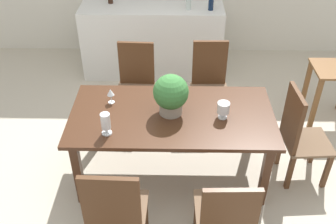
# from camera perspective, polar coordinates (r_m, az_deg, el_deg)

# --- Properties ---
(ground_plane) EXTENTS (7.04, 7.04, 0.00)m
(ground_plane) POSITION_cam_1_polar(r_m,az_deg,el_deg) (4.32, 0.56, -6.47)
(ground_plane) COLOR #BCB29E
(dining_table) EXTENTS (1.91, 0.98, 0.76)m
(dining_table) POSITION_cam_1_polar(r_m,az_deg,el_deg) (3.70, 0.58, -1.43)
(dining_table) COLOR #422616
(dining_table) RESTS_ON ground
(chair_near_right) EXTENTS (0.48, 0.46, 0.90)m
(chair_near_right) POSITION_cam_1_polar(r_m,az_deg,el_deg) (3.15, 8.54, -14.63)
(chair_near_right) COLOR #4C2D19
(chair_near_right) RESTS_ON ground
(chair_far_left) EXTENTS (0.46, 0.43, 0.98)m
(chair_far_left) POSITION_cam_1_polar(r_m,az_deg,el_deg) (4.58, -4.67, 4.65)
(chair_far_left) COLOR #4C2D19
(chair_far_left) RESTS_ON ground
(chair_near_left) EXTENTS (0.49, 0.42, 0.98)m
(chair_near_left) POSITION_cam_1_polar(r_m,az_deg,el_deg) (3.13, -7.83, -14.02)
(chair_near_left) COLOR #4C2D19
(chair_near_left) RESTS_ON ground
(chair_far_right) EXTENTS (0.44, 0.44, 1.00)m
(chair_far_right) POSITION_cam_1_polar(r_m,az_deg,el_deg) (4.58, 6.08, 4.62)
(chair_far_right) COLOR #4C2D19
(chair_far_right) RESTS_ON ground
(chair_foot_end) EXTENTS (0.47, 0.46, 1.03)m
(chair_foot_end) POSITION_cam_1_polar(r_m,az_deg,el_deg) (3.95, 18.57, -2.99)
(chair_foot_end) COLOR #4C2D19
(chair_foot_end) RESTS_ON ground
(flower_centerpiece) EXTENTS (0.33, 0.33, 0.39)m
(flower_centerpiece) POSITION_cam_1_polar(r_m,az_deg,el_deg) (3.54, 0.41, 2.66)
(flower_centerpiece) COLOR gray
(flower_centerpiece) RESTS_ON dining_table
(crystal_vase_left) EXTENTS (0.09, 0.09, 0.21)m
(crystal_vase_left) POSITION_cam_1_polar(r_m,az_deg,el_deg) (3.38, -9.11, -1.50)
(crystal_vase_left) COLOR silver
(crystal_vase_left) RESTS_ON dining_table
(crystal_vase_center_near) EXTENTS (0.11, 0.11, 0.16)m
(crystal_vase_center_near) POSITION_cam_1_polar(r_m,az_deg,el_deg) (3.57, 8.10, 0.54)
(crystal_vase_center_near) COLOR silver
(crystal_vase_center_near) RESTS_ON dining_table
(wine_glass) EXTENTS (0.07, 0.07, 0.15)m
(wine_glass) POSITION_cam_1_polar(r_m,az_deg,el_deg) (3.77, -8.41, 2.79)
(wine_glass) COLOR silver
(wine_glass) RESTS_ON dining_table
(kitchen_counter) EXTENTS (1.93, 0.54, 0.99)m
(kitchen_counter) POSITION_cam_1_polar(r_m,az_deg,el_deg) (5.56, -2.30, 10.27)
(kitchen_counter) COLOR silver
(kitchen_counter) RESTS_ON ground
(wine_bottle_dark) EXTENTS (0.06, 0.06, 0.29)m
(wine_bottle_dark) POSITION_cam_1_polar(r_m,az_deg,el_deg) (5.26, 3.04, 15.99)
(wine_bottle_dark) COLOR #B2BFB7
(wine_bottle_dark) RESTS_ON kitchen_counter
(wine_bottle_green) EXTENTS (0.07, 0.07, 0.28)m
(wine_bottle_green) POSITION_cam_1_polar(r_m,az_deg,el_deg) (5.27, 6.32, 15.69)
(wine_bottle_green) COLOR #0F1E38
(wine_bottle_green) RESTS_ON kitchen_counter
(side_table) EXTENTS (0.56, 0.48, 0.71)m
(side_table) POSITION_cam_1_polar(r_m,az_deg,el_deg) (4.96, 23.15, 4.00)
(side_table) COLOR brown
(side_table) RESTS_ON ground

